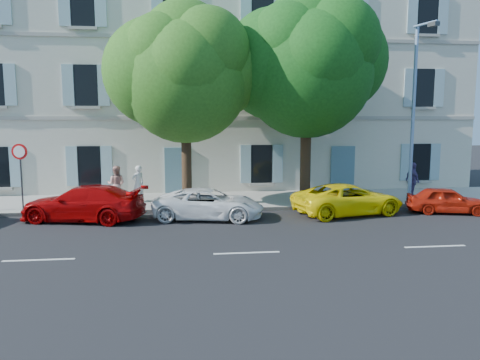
{
  "coord_description": "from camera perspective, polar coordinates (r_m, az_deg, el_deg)",
  "views": [
    {
      "loc": [
        -1.8,
        -17.5,
        4.07
      ],
      "look_at": [
        0.5,
        2.0,
        1.4
      ],
      "focal_mm": 35.0,
      "sensor_mm": 36.0,
      "label": 1
    }
  ],
  "objects": [
    {
      "name": "car_red_coupe",
      "position": [
        19.35,
        -18.56,
        -2.7
      ],
      "size": [
        5.14,
        3.05,
        1.4
      ],
      "primitive_type": "imported",
      "rotation": [
        0.0,
        0.0,
        4.47
      ],
      "color": "#9F0405",
      "rests_on": "ground"
    },
    {
      "name": "ground",
      "position": [
        18.06,
        -0.85,
        -5.28
      ],
      "size": [
        90.0,
        90.0,
        0.0
      ],
      "primitive_type": "plane",
      "color": "black"
    },
    {
      "name": "pedestrian_a",
      "position": [
        22.24,
        -12.29,
        -0.4
      ],
      "size": [
        0.73,
        0.69,
        1.67
      ],
      "primitive_type": "imported",
      "rotation": [
        0.0,
        0.0,
        3.8
      ],
      "color": "silver",
      "rests_on": "sidewalk"
    },
    {
      "name": "tree_right",
      "position": [
        21.85,
        8.18,
        12.9
      ],
      "size": [
        5.98,
        5.98,
        9.22
      ],
      "color": "#3A2819",
      "rests_on": "sidewalk"
    },
    {
      "name": "sidewalk",
      "position": [
        22.39,
        -2.02,
        -2.54
      ],
      "size": [
        36.0,
        4.5,
        0.15
      ],
      "primitive_type": "cube",
      "color": "#A09E96",
      "rests_on": "ground"
    },
    {
      "name": "pedestrian_b",
      "position": [
        22.14,
        -14.85,
        -0.5
      ],
      "size": [
        0.91,
        0.76,
        1.69
      ],
      "primitive_type": "imported",
      "rotation": [
        0.0,
        0.0,
        2.99
      ],
      "color": "tan",
      "rests_on": "sidewalk"
    },
    {
      "name": "kerb",
      "position": [
        20.26,
        -1.51,
        -3.62
      ],
      "size": [
        36.0,
        0.16,
        0.16
      ],
      "primitive_type": "cube",
      "color": "#9E998E",
      "rests_on": "ground"
    },
    {
      "name": "tree_left",
      "position": [
        20.67,
        -6.69,
        12.12
      ],
      "size": [
        5.53,
        5.53,
        8.57
      ],
      "color": "#3A2819",
      "rests_on": "sidewalk"
    },
    {
      "name": "road_sign",
      "position": [
        21.22,
        -25.22,
        1.91
      ],
      "size": [
        0.65,
        0.14,
        2.82
      ],
      "color": "#383A3D",
      "rests_on": "sidewalk"
    },
    {
      "name": "car_red_hatchback",
      "position": [
        21.68,
        23.91,
        -2.26
      ],
      "size": [
        3.48,
        2.07,
        1.11
      ],
      "primitive_type": "imported",
      "rotation": [
        0.0,
        0.0,
        1.32
      ],
      "color": "#AD1B0A",
      "rests_on": "ground"
    },
    {
      "name": "car_yellow_supercar",
      "position": [
        20.06,
        13.05,
        -2.29
      ],
      "size": [
        5.02,
        3.15,
        1.29
      ],
      "primitive_type": "imported",
      "rotation": [
        0.0,
        0.0,
        1.8
      ],
      "color": "yellow",
      "rests_on": "ground"
    },
    {
      "name": "building",
      "position": [
        27.83,
        -3.07,
        11.71
      ],
      "size": [
        28.0,
        7.0,
        12.0
      ],
      "primitive_type": "cube",
      "color": "beige",
      "rests_on": "ground"
    },
    {
      "name": "pedestrian_c",
      "position": [
        23.74,
        20.29,
        -0.1
      ],
      "size": [
        0.52,
        1.07,
        1.76
      ],
      "primitive_type": "imported",
      "rotation": [
        0.0,
        0.0,
        1.66
      ],
      "color": "#55447D",
      "rests_on": "sidewalk"
    },
    {
      "name": "street_lamp",
      "position": [
        22.54,
        20.59,
        8.65
      ],
      "size": [
        0.42,
        1.69,
        7.89
      ],
      "color": "#7293BF",
      "rests_on": "sidewalk"
    },
    {
      "name": "car_white_coupe",
      "position": [
        18.73,
        -3.85,
        -2.92
      ],
      "size": [
        4.69,
        2.78,
        1.22
      ],
      "primitive_type": "imported",
      "rotation": [
        0.0,
        0.0,
        1.39
      ],
      "color": "white",
      "rests_on": "ground"
    }
  ]
}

